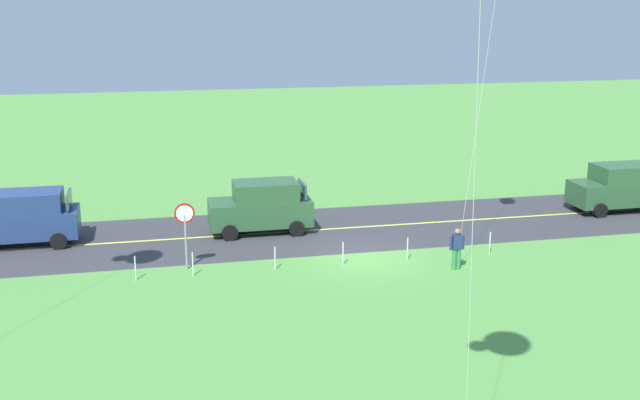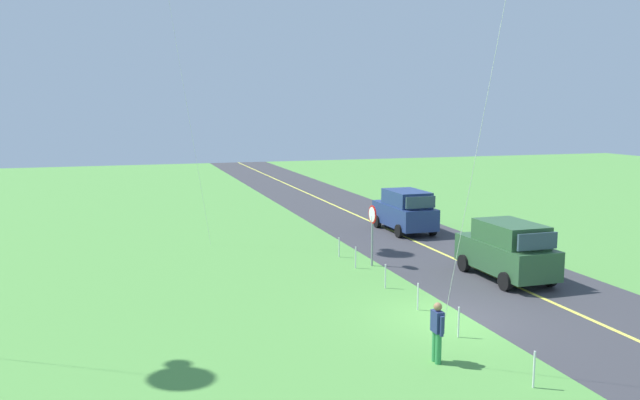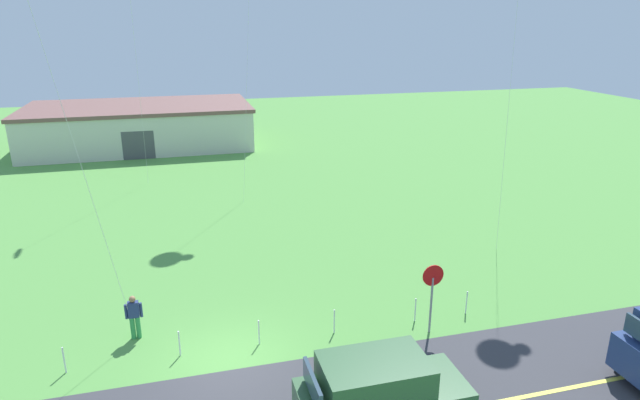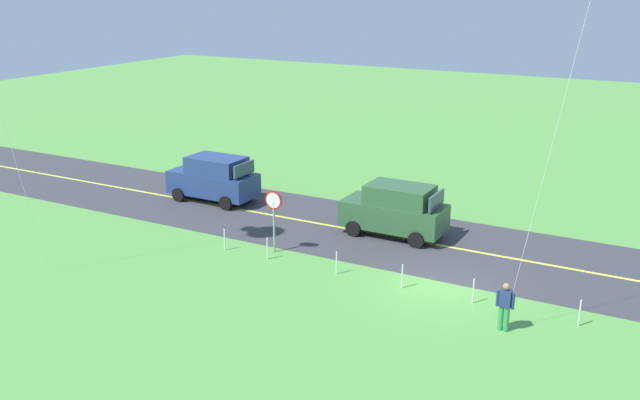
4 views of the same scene
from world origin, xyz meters
The scene contains 13 objects.
ground_plane centered at (0.00, 0.00, -0.05)m, with size 120.00×120.00×0.10m, color #549342.
asphalt_road centered at (0.00, -4.00, 0.00)m, with size 120.00×7.00×0.00m, color #38383D.
road_centre_stripe centered at (0.00, -4.00, 0.01)m, with size 120.00×0.16×0.00m, color #E5E04C.
car_suv_foreground centered at (3.45, -4.25, 1.15)m, with size 4.40×2.12×2.24m.
car_parked_east_near centered at (13.23, -4.58, 1.15)m, with size 4.40×2.12×2.24m.
stop_sign centered at (6.92, -0.10, 1.80)m, with size 0.76×0.08×2.56m.
person_adult_near centered at (-2.94, 2.16, 0.86)m, with size 0.58×0.22×1.60m.
fence_post_0 centered at (-4.96, 0.70, 0.45)m, with size 0.05×0.05×0.90m, color silver.
fence_post_1 centered at (-1.52, 0.70, 0.45)m, with size 0.05×0.05×0.90m, color silver.
fence_post_2 centered at (1.07, 0.70, 0.45)m, with size 0.05×0.05×0.90m, color silver.
fence_post_3 centered at (3.69, 0.70, 0.45)m, with size 0.05×0.05×0.90m, color silver.
fence_post_4 centered at (6.74, 0.70, 0.45)m, with size 0.05×0.05×0.90m, color silver.
fence_post_5 centered at (8.79, 0.70, 0.45)m, with size 0.05×0.05×0.90m, color silver.
Camera 4 is at (-7.64, 22.60, 10.53)m, focal length 40.19 mm.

